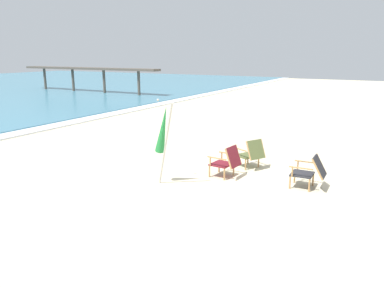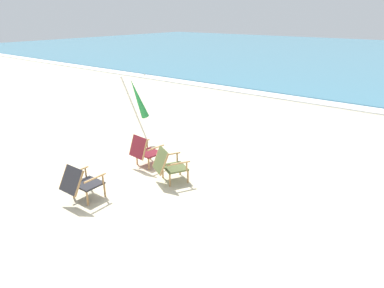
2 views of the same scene
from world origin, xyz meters
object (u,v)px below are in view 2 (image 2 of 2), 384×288
(beach_chair_back_left, at_px, (168,164))
(umbrella_furled_green, at_px, (138,99))
(beach_chair_mid_center, at_px, (144,150))
(beach_chair_far_center, at_px, (81,182))

(beach_chair_back_left, height_order, umbrella_furled_green, umbrella_furled_green)
(beach_chair_mid_center, bearing_deg, beach_chair_back_left, -14.03)
(beach_chair_back_left, bearing_deg, beach_chair_mid_center, 165.97)
(beach_chair_mid_center, relative_size, beach_chair_far_center, 1.04)
(beach_chair_back_left, bearing_deg, beach_chair_far_center, -115.63)
(beach_chair_mid_center, distance_m, umbrella_furled_green, 1.87)
(beach_chair_back_left, bearing_deg, umbrella_furled_green, 149.94)
(beach_chair_back_left, relative_size, beach_chair_far_center, 1.13)
(beach_chair_mid_center, bearing_deg, beach_chair_far_center, -84.46)
(beach_chair_back_left, distance_m, umbrella_furled_green, 2.77)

